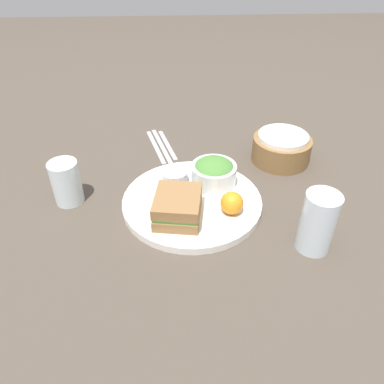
{
  "coord_description": "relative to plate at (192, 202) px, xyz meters",
  "views": [
    {
      "loc": [
        0.69,
        -0.04,
        0.56
      ],
      "look_at": [
        0.0,
        0.0,
        0.04
      ],
      "focal_mm": 35.0,
      "sensor_mm": 36.0,
      "label": 1
    }
  ],
  "objects": [
    {
      "name": "dressing_cup",
      "position": [
        -0.07,
        -0.04,
        0.02
      ],
      "size": [
        0.06,
        0.06,
        0.03
      ],
      "primitive_type": "cylinder",
      "color": "#B7B7BC",
      "rests_on": "plate"
    },
    {
      "name": "ground_plane",
      "position": [
        0.0,
        0.0,
        -0.01
      ],
      "size": [
        4.0,
        4.0,
        0.0
      ],
      "primitive_type": "plane",
      "color": "#4C4238"
    },
    {
      "name": "sandwich",
      "position": [
        0.06,
        -0.03,
        0.04
      ],
      "size": [
        0.13,
        0.11,
        0.06
      ],
      "color": "olive",
      "rests_on": "plate"
    },
    {
      "name": "drink_glass",
      "position": [
        0.15,
        0.24,
        0.06
      ],
      "size": [
        0.07,
        0.07,
        0.13
      ],
      "primitive_type": "cylinder",
      "color": "silver",
      "rests_on": "ground_plane"
    },
    {
      "name": "knife",
      "position": [
        -0.28,
        -0.07,
        -0.01
      ],
      "size": [
        0.2,
        0.06,
        0.01
      ],
      "primitive_type": "cube",
      "rotation": [
        0.0,
        0.0,
        3.4
      ],
      "color": "#B2B2B7",
      "rests_on": "ground_plane"
    },
    {
      "name": "plate",
      "position": [
        0.0,
        0.0,
        0.0
      ],
      "size": [
        0.33,
        0.33,
        0.02
      ],
      "primitive_type": "cylinder",
      "color": "white",
      "rests_on": "ground_plane"
    },
    {
      "name": "spoon",
      "position": [
        -0.29,
        -0.06,
        -0.01
      ],
      "size": [
        0.17,
        0.06,
        0.01
      ],
      "primitive_type": "cube",
      "rotation": [
        0.0,
        0.0,
        3.4
      ],
      "color": "#B2B2B7",
      "rests_on": "ground_plane"
    },
    {
      "name": "orange_wedge",
      "position": [
        0.05,
        0.09,
        0.03
      ],
      "size": [
        0.05,
        0.05,
        0.05
      ],
      "primitive_type": "sphere",
      "color": "orange",
      "rests_on": "plate"
    },
    {
      "name": "salad_bowl",
      "position": [
        -0.06,
        0.06,
        0.04
      ],
      "size": [
        0.11,
        0.11,
        0.07
      ],
      "color": "white",
      "rests_on": "plate"
    },
    {
      "name": "fork",
      "position": [
        -0.28,
        -0.09,
        -0.01
      ],
      "size": [
        0.19,
        0.06,
        0.01
      ],
      "primitive_type": "cube",
      "rotation": [
        0.0,
        0.0,
        3.4
      ],
      "color": "#B2B2B7",
      "rests_on": "ground_plane"
    },
    {
      "name": "bread_basket",
      "position": [
        -0.19,
        0.26,
        0.03
      ],
      "size": [
        0.16,
        0.16,
        0.08
      ],
      "color": "olive",
      "rests_on": "ground_plane"
    },
    {
      "name": "water_glass",
      "position": [
        -0.03,
        -0.29,
        0.04
      ],
      "size": [
        0.07,
        0.07,
        0.11
      ],
      "primitive_type": "cylinder",
      "color": "silver",
      "rests_on": "ground_plane"
    }
  ]
}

